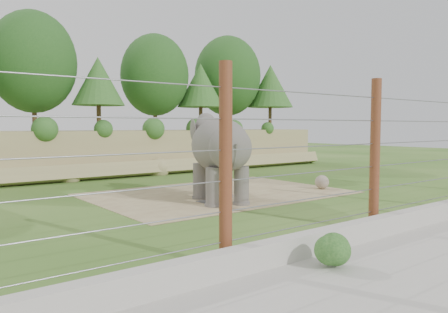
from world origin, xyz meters
TOP-DOWN VIEW (x-y plane):
  - ground at (0.00, 0.00)m, footprint 90.00×90.00m
  - back_embankment at (0.59, 12.68)m, footprint 30.00×5.52m
  - dirt_patch at (0.50, 3.00)m, footprint 10.00×7.00m
  - drain_grate at (-0.88, 1.59)m, footprint 1.00×0.60m
  - elephant at (-0.65, 1.41)m, footprint 2.88×4.28m
  - stone_ball at (4.79, 1.19)m, footprint 0.60×0.60m
  - retaining_wall at (0.00, -5.00)m, footprint 26.00×0.35m
  - barrier_fence at (0.00, -4.50)m, footprint 20.26×0.26m
  - walkway_shrub at (-3.32, -5.80)m, footprint 0.66×0.66m

SIDE VIEW (x-z plane):
  - ground at x=0.00m, z-range 0.00..0.00m
  - dirt_patch at x=0.50m, z-range 0.00..0.02m
  - drain_grate at x=-0.88m, z-range 0.02..0.05m
  - retaining_wall at x=0.00m, z-range 0.00..0.50m
  - stone_ball at x=4.79m, z-range 0.02..0.62m
  - walkway_shrub at x=-3.32m, z-range 0.01..0.67m
  - elephant at x=-0.65m, z-range 0.00..3.19m
  - barrier_fence at x=0.00m, z-range 0.00..4.00m
  - back_embankment at x=0.59m, z-range -0.42..8.35m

